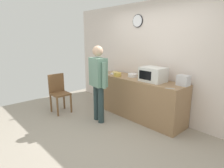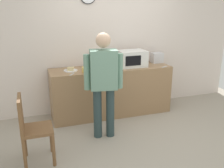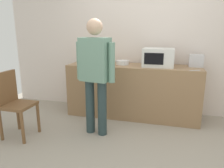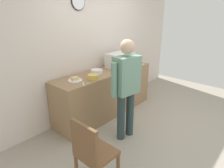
{
  "view_description": "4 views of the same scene",
  "coord_description": "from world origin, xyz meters",
  "px_view_note": "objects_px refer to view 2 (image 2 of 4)",
  "views": [
    {
      "loc": [
        2.58,
        -2.06,
        1.81
      ],
      "look_at": [
        -0.46,
        0.72,
        0.8
      ],
      "focal_mm": 30.6,
      "sensor_mm": 36.0,
      "label": 1
    },
    {
      "loc": [
        -1.58,
        -3.12,
        2.02
      ],
      "look_at": [
        -0.24,
        0.85,
        0.71
      ],
      "focal_mm": 40.65,
      "sensor_mm": 36.0,
      "label": 2
    },
    {
      "loc": [
        0.46,
        -2.4,
        1.5
      ],
      "look_at": [
        -0.39,
        0.77,
        0.67
      ],
      "focal_mm": 34.44,
      "sensor_mm": 36.0,
      "label": 3
    },
    {
      "loc": [
        -2.85,
        -1.38,
        2.04
      ],
      "look_at": [
        -0.48,
        0.74,
        0.86
      ],
      "focal_mm": 31.81,
      "sensor_mm": 36.0,
      "label": 4
    }
  ],
  "objects_px": {
    "person_standing": "(104,79)",
    "sandwich_plate": "(71,70)",
    "wooden_chair": "(31,127)",
    "microwave": "(132,59)",
    "salad_bowl": "(100,66)",
    "toaster": "(157,58)",
    "spoon_utensil": "(72,74)",
    "fork_utensil": "(164,67)",
    "cereal_bowl": "(87,70)"
  },
  "relations": [
    {
      "from": "spoon_utensil",
      "to": "wooden_chair",
      "type": "distance_m",
      "value": 1.27
    },
    {
      "from": "sandwich_plate",
      "to": "person_standing",
      "type": "height_order",
      "value": "person_standing"
    },
    {
      "from": "microwave",
      "to": "wooden_chair",
      "type": "bearing_deg",
      "value": -148.15
    },
    {
      "from": "wooden_chair",
      "to": "salad_bowl",
      "type": "bearing_deg",
      "value": 43.69
    },
    {
      "from": "sandwich_plate",
      "to": "wooden_chair",
      "type": "bearing_deg",
      "value": -121.75
    },
    {
      "from": "person_standing",
      "to": "wooden_chair",
      "type": "bearing_deg",
      "value": -161.26
    },
    {
      "from": "sandwich_plate",
      "to": "wooden_chair",
      "type": "xyz_separation_m",
      "value": [
        -0.74,
        -1.2,
        -0.41
      ]
    },
    {
      "from": "salad_bowl",
      "to": "wooden_chair",
      "type": "xyz_separation_m",
      "value": [
        -1.3,
        -1.24,
        -0.42
      ]
    },
    {
      "from": "salad_bowl",
      "to": "wooden_chair",
      "type": "distance_m",
      "value": 1.85
    },
    {
      "from": "microwave",
      "to": "sandwich_plate",
      "type": "height_order",
      "value": "microwave"
    },
    {
      "from": "spoon_utensil",
      "to": "person_standing",
      "type": "relative_size",
      "value": 0.1
    },
    {
      "from": "spoon_utensil",
      "to": "microwave",
      "type": "bearing_deg",
      "value": 10.65
    },
    {
      "from": "sandwich_plate",
      "to": "microwave",
      "type": "bearing_deg",
      "value": -0.78
    },
    {
      "from": "toaster",
      "to": "fork_utensil",
      "type": "relative_size",
      "value": 1.29
    },
    {
      "from": "cereal_bowl",
      "to": "salad_bowl",
      "type": "bearing_deg",
      "value": 35.21
    },
    {
      "from": "cereal_bowl",
      "to": "spoon_utensil",
      "type": "distance_m",
      "value": 0.29
    },
    {
      "from": "sandwich_plate",
      "to": "cereal_bowl",
      "type": "height_order",
      "value": "cereal_bowl"
    },
    {
      "from": "microwave",
      "to": "salad_bowl",
      "type": "distance_m",
      "value": 0.62
    },
    {
      "from": "wooden_chair",
      "to": "microwave",
      "type": "bearing_deg",
      "value": 31.85
    },
    {
      "from": "fork_utensil",
      "to": "person_standing",
      "type": "height_order",
      "value": "person_standing"
    },
    {
      "from": "fork_utensil",
      "to": "spoon_utensil",
      "type": "bearing_deg",
      "value": 179.26
    },
    {
      "from": "microwave",
      "to": "cereal_bowl",
      "type": "bearing_deg",
      "value": -170.35
    },
    {
      "from": "microwave",
      "to": "wooden_chair",
      "type": "xyz_separation_m",
      "value": [
        -1.91,
        -1.19,
        -0.54
      ]
    },
    {
      "from": "cereal_bowl",
      "to": "spoon_utensil",
      "type": "height_order",
      "value": "cereal_bowl"
    },
    {
      "from": "toaster",
      "to": "person_standing",
      "type": "distance_m",
      "value": 1.7
    },
    {
      "from": "toaster",
      "to": "microwave",
      "type": "bearing_deg",
      "value": -166.36
    },
    {
      "from": "fork_utensil",
      "to": "wooden_chair",
      "type": "relative_size",
      "value": 0.18
    },
    {
      "from": "sandwich_plate",
      "to": "toaster",
      "type": "bearing_deg",
      "value": 4.2
    },
    {
      "from": "cereal_bowl",
      "to": "fork_utensil",
      "type": "bearing_deg",
      "value": -3.56
    },
    {
      "from": "salad_bowl",
      "to": "toaster",
      "type": "relative_size",
      "value": 1.01
    },
    {
      "from": "wooden_chair",
      "to": "sandwich_plate",
      "type": "bearing_deg",
      "value": 58.25
    },
    {
      "from": "cereal_bowl",
      "to": "fork_utensil",
      "type": "relative_size",
      "value": 1.08
    },
    {
      "from": "toaster",
      "to": "person_standing",
      "type": "bearing_deg",
      "value": -145.77
    },
    {
      "from": "fork_utensil",
      "to": "spoon_utensil",
      "type": "xyz_separation_m",
      "value": [
        -1.74,
        0.02,
        0.0
      ]
    },
    {
      "from": "fork_utensil",
      "to": "toaster",
      "type": "bearing_deg",
      "value": 83.79
    },
    {
      "from": "person_standing",
      "to": "sandwich_plate",
      "type": "bearing_deg",
      "value": 113.3
    },
    {
      "from": "toaster",
      "to": "person_standing",
      "type": "xyz_separation_m",
      "value": [
        -1.41,
        -0.96,
        -0.05
      ]
    },
    {
      "from": "fork_utensil",
      "to": "person_standing",
      "type": "bearing_deg",
      "value": -157.43
    },
    {
      "from": "person_standing",
      "to": "wooden_chair",
      "type": "distance_m",
      "value": 1.24
    },
    {
      "from": "sandwich_plate",
      "to": "toaster",
      "type": "relative_size",
      "value": 1.1
    },
    {
      "from": "salad_bowl",
      "to": "fork_utensil",
      "type": "xyz_separation_m",
      "value": [
        1.17,
        -0.3,
        -0.03
      ]
    },
    {
      "from": "microwave",
      "to": "person_standing",
      "type": "height_order",
      "value": "person_standing"
    },
    {
      "from": "microwave",
      "to": "fork_utensil",
      "type": "distance_m",
      "value": 0.63
    },
    {
      "from": "person_standing",
      "to": "microwave",
      "type": "bearing_deg",
      "value": 45.14
    },
    {
      "from": "sandwich_plate",
      "to": "salad_bowl",
      "type": "distance_m",
      "value": 0.56
    },
    {
      "from": "microwave",
      "to": "person_standing",
      "type": "distance_m",
      "value": 1.15
    },
    {
      "from": "microwave",
      "to": "toaster",
      "type": "height_order",
      "value": "microwave"
    },
    {
      "from": "sandwich_plate",
      "to": "wooden_chair",
      "type": "relative_size",
      "value": 0.26
    },
    {
      "from": "microwave",
      "to": "spoon_utensil",
      "type": "distance_m",
      "value": 1.21
    },
    {
      "from": "microwave",
      "to": "spoon_utensil",
      "type": "height_order",
      "value": "microwave"
    }
  ]
}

